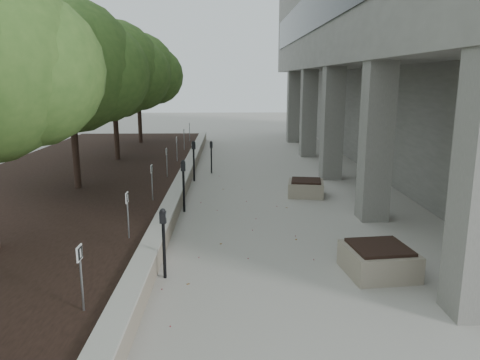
{
  "coord_description": "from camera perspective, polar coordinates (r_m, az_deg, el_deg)",
  "views": [
    {
      "loc": [
        -0.31,
        -5.44,
        3.56
      ],
      "look_at": [
        -0.04,
        5.79,
        1.09
      ],
      "focal_mm": 34.46,
      "sensor_mm": 36.0,
      "label": 1
    }
  ],
  "objects": [
    {
      "name": "ground",
      "position": [
        6.51,
        1.67,
        -20.78
      ],
      "size": [
        90.0,
        90.0,
        0.0
      ],
      "primitive_type": "plane",
      "color": "#AAA59C",
      "rests_on": "ground"
    },
    {
      "name": "retaining_wall",
      "position": [
        14.89,
        -7.21,
        -0.55
      ],
      "size": [
        0.39,
        26.0,
        0.5
      ],
      "primitive_type": null,
      "color": "#9F927E",
      "rests_on": "ground"
    },
    {
      "name": "planting_bed",
      "position": [
        15.71,
        -20.66,
        -0.77
      ],
      "size": [
        7.0,
        26.0,
        0.4
      ],
      "primitive_type": "cube",
      "color": "black",
      "rests_on": "ground"
    },
    {
      "name": "crabapple_tree_3",
      "position": [
        14.18,
        -20.18,
        9.87
      ],
      "size": [
        4.6,
        4.0,
        5.44
      ],
      "primitive_type": null,
      "color": "#385E24",
      "rests_on": "planting_bed"
    },
    {
      "name": "crabapple_tree_4",
      "position": [
        18.98,
        -15.36,
        10.63
      ],
      "size": [
        4.6,
        4.0,
        5.44
      ],
      "primitive_type": null,
      "color": "#385E24",
      "rests_on": "planting_bed"
    },
    {
      "name": "crabapple_tree_5",
      "position": [
        23.87,
        -12.48,
        11.05
      ],
      "size": [
        4.6,
        4.0,
        5.44
      ],
      "primitive_type": null,
      "color": "#385E24",
      "rests_on": "planting_bed"
    },
    {
      "name": "parking_sign_2",
      "position": [
        6.83,
        -19.05,
        -11.46
      ],
      "size": [
        0.04,
        0.22,
        0.96
      ],
      "primitive_type": null,
      "color": "black",
      "rests_on": "planting_bed"
    },
    {
      "name": "parking_sign_3",
      "position": [
        9.55,
        -13.71,
        -4.28
      ],
      "size": [
        0.04,
        0.22,
        0.96
      ],
      "primitive_type": null,
      "color": "black",
      "rests_on": "planting_bed"
    },
    {
      "name": "parking_sign_4",
      "position": [
        12.41,
        -10.83,
        -0.32
      ],
      "size": [
        0.04,
        0.22,
        0.96
      ],
      "primitive_type": null,
      "color": "black",
      "rests_on": "planting_bed"
    },
    {
      "name": "parking_sign_5",
      "position": [
        15.32,
        -9.04,
        2.15
      ],
      "size": [
        0.04,
        0.22,
        0.96
      ],
      "primitive_type": null,
      "color": "black",
      "rests_on": "planting_bed"
    },
    {
      "name": "parking_sign_6",
      "position": [
        18.25,
        -7.82,
        3.83
      ],
      "size": [
        0.04,
        0.22,
        0.96
      ],
      "primitive_type": null,
      "color": "black",
      "rests_on": "planting_bed"
    },
    {
      "name": "parking_sign_7",
      "position": [
        21.21,
        -6.94,
        5.04
      ],
      "size": [
        0.04,
        0.22,
        0.96
      ],
      "primitive_type": null,
      "color": "black",
      "rests_on": "planting_bed"
    },
    {
      "name": "parking_sign_8",
      "position": [
        24.18,
        -6.27,
        5.95
      ],
      "size": [
        0.04,
        0.22,
        0.96
      ],
      "primitive_type": null,
      "color": "black",
      "rests_on": "planting_bed"
    },
    {
      "name": "parking_meter_2",
      "position": [
        8.48,
        -9.4,
        -7.78
      ],
      "size": [
        0.14,
        0.1,
        1.32
      ],
      "primitive_type": null,
      "rotation": [
        0.0,
        0.0,
        -0.08
      ],
      "color": "black",
      "rests_on": "ground"
    },
    {
      "name": "parking_meter_3",
      "position": [
        12.57,
        -6.99,
        -0.76
      ],
      "size": [
        0.15,
        0.11,
        1.44
      ],
      "primitive_type": null,
      "rotation": [
        0.0,
        0.0,
        0.04
      ],
      "color": "black",
      "rests_on": "ground"
    },
    {
      "name": "parking_meter_4",
      "position": [
        16.35,
        -5.74,
        2.35
      ],
      "size": [
        0.17,
        0.14,
        1.45
      ],
      "primitive_type": null,
      "rotation": [
        0.0,
        0.0,
        0.34
      ],
      "color": "black",
      "rests_on": "ground"
    },
    {
      "name": "parking_meter_5",
      "position": [
        17.72,
        -3.57,
        2.84
      ],
      "size": [
        0.13,
        0.09,
        1.26
      ],
      "primitive_type": null,
      "rotation": [
        0.0,
        0.0,
        -0.02
      ],
      "color": "black",
      "rests_on": "ground"
    },
    {
      "name": "planter_front",
      "position": [
        9.06,
        16.79,
        -9.41
      ],
      "size": [
        1.31,
        1.31,
        0.55
      ],
      "primitive_type": null,
      "rotation": [
        0.0,
        0.0,
        0.11
      ],
      "color": "#9F927E",
      "rests_on": "ground"
    },
    {
      "name": "planter_back",
      "position": [
        14.49,
        8.16,
        -0.94
      ],
      "size": [
        1.24,
        1.24,
        0.5
      ],
      "primitive_type": null,
      "rotation": [
        0.0,
        0.0,
        -0.17
      ],
      "color": "#9F927E",
      "rests_on": "ground"
    },
    {
      "name": "berry_scatter",
      "position": [
        11.03,
        -0.24,
        -6.38
      ],
      "size": [
        3.3,
        14.1,
        0.02
      ],
      "primitive_type": null,
      "color": "maroon",
      "rests_on": "ground"
    }
  ]
}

